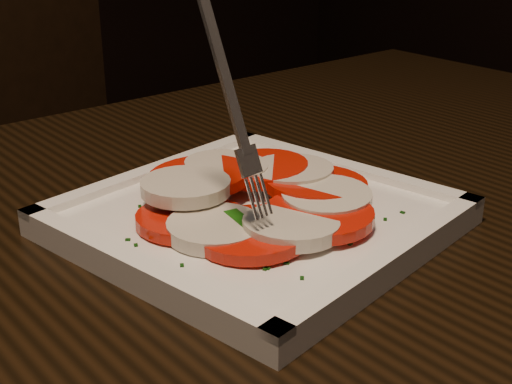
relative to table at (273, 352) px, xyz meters
The scene contains 5 objects.
table is the anchor object (origin of this frame).
chair 0.88m from the table, 82.56° to the left, with size 0.54×0.54×0.93m.
plate 0.11m from the table, 92.65° to the left, with size 0.25×0.25×0.01m, color white.
caprese_salad 0.13m from the table, 92.72° to the left, with size 0.20×0.20×0.03m.
fork 0.21m from the table, behind, with size 0.02×0.06×0.14m, color white, non-canonical shape.
Camera 1 is at (-0.04, -0.16, 0.98)m, focal length 50.00 mm.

